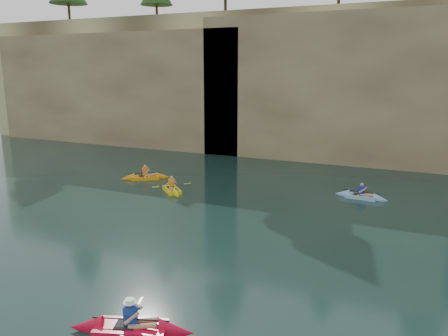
% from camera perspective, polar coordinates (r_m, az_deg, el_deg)
% --- Properties ---
extents(ground, '(160.00, 160.00, 0.00)m').
position_cam_1_polar(ground, '(14.52, -5.01, -16.26)').
color(ground, black).
rests_on(ground, ground).
extents(cliff, '(70.00, 16.00, 12.00)m').
position_cam_1_polar(cliff, '(41.52, 15.63, 10.97)').
color(cliff, tan).
rests_on(cliff, ground).
extents(cliff_slab_west, '(26.00, 2.40, 10.56)m').
position_cam_1_polar(cliff_slab_west, '(42.70, -14.18, 10.13)').
color(cliff_slab_west, tan).
rests_on(cliff_slab_west, ground).
extents(cliff_slab_center, '(24.00, 2.40, 11.40)m').
position_cam_1_polar(cliff_slab_center, '(33.93, 17.06, 10.05)').
color(cliff_slab_center, tan).
rests_on(cliff_slab_center, ground).
extents(sea_cave_west, '(4.50, 1.00, 4.00)m').
position_cam_1_polar(sea_cave_west, '(41.25, -12.29, 5.56)').
color(sea_cave_west, black).
rests_on(sea_cave_west, ground).
extents(sea_cave_center, '(3.50, 1.00, 3.20)m').
position_cam_1_polar(sea_cave_center, '(34.97, 6.67, 3.83)').
color(sea_cave_center, black).
rests_on(sea_cave_center, ground).
extents(main_kayaker, '(3.52, 2.24, 1.28)m').
position_cam_1_polar(main_kayaker, '(12.87, -12.03, -19.78)').
color(main_kayaker, red).
rests_on(main_kayaker, ground).
extents(kayaker_orange, '(2.99, 2.32, 1.18)m').
position_cam_1_polar(kayaker_orange, '(28.87, -10.22, -1.17)').
color(kayaker_orange, orange).
rests_on(kayaker_orange, ground).
extents(kayaker_yellow, '(2.56, 2.51, 1.18)m').
position_cam_1_polar(kayaker_yellow, '(25.72, -6.82, -2.79)').
color(kayaker_yellow, yellow).
rests_on(kayaker_yellow, ground).
extents(kayaker_ltblue_mid, '(2.96, 2.20, 1.10)m').
position_cam_1_polar(kayaker_ltblue_mid, '(25.41, 17.46, -3.53)').
color(kayaker_ltblue_mid, '#82B2DA').
rests_on(kayaker_ltblue_mid, ground).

